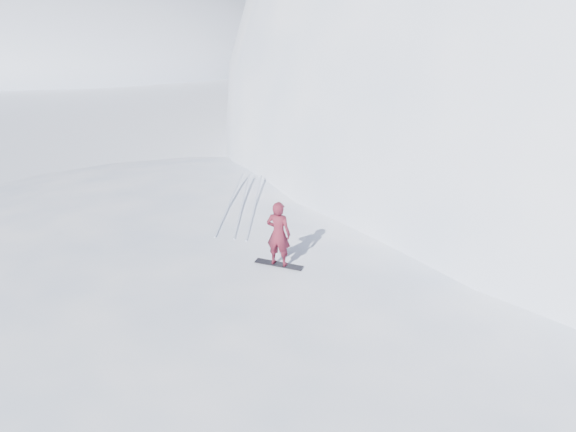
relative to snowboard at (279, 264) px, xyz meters
The scene contains 8 objects.
ground 3.36m from the snowboard, 137.29° to the right, with size 400.00×400.00×0.00m, color white.
near_ridge 2.89m from the snowboard, 116.94° to the left, with size 36.00×28.00×4.80m, color white.
peak_shoulder 20.33m from the snowboard, 65.78° to the left, with size 28.00×24.00×18.00m, color white.
far_ridge_c 116.19m from the snowboard, 111.05° to the left, with size 140.00×90.00×36.00m, color white.
wind_bumps 3.36m from the snowboard, 166.83° to the left, with size 16.00×14.40×1.00m.
snowboard is the anchor object (origin of this frame).
snowboarder 0.98m from the snowboard, ahead, with size 0.71×0.46×1.93m, color maroon.
board_tracks 4.82m from the snowboard, 122.44° to the left, with size 2.32×5.89×0.04m.
Camera 1 is at (5.40, -10.74, 9.78)m, focal length 32.00 mm.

